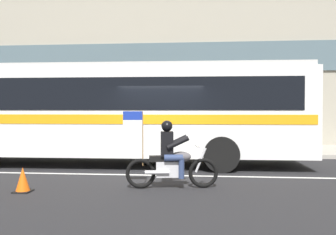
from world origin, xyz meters
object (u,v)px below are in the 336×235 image
(fire_hydrant, at_px, (41,140))
(traffic_cone, at_px, (23,180))
(motorcycle_with_rider, at_px, (171,159))
(transit_bus, at_px, (115,107))

(fire_hydrant, bearing_deg, traffic_cone, -67.98)
(traffic_cone, bearing_deg, fire_hydrant, 112.02)
(traffic_cone, bearing_deg, motorcycle_with_rider, 12.24)
(transit_bus, height_order, traffic_cone, transit_bus)
(transit_bus, xyz_separation_m, motorcycle_with_rider, (2.12, -3.36, -1.22))
(transit_bus, distance_m, fire_hydrant, 5.04)
(fire_hydrant, bearing_deg, motorcycle_with_rider, -46.06)
(transit_bus, bearing_deg, motorcycle_with_rider, -57.71)
(transit_bus, relative_size, motorcycle_with_rider, 5.68)
(motorcycle_with_rider, relative_size, traffic_cone, 3.96)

